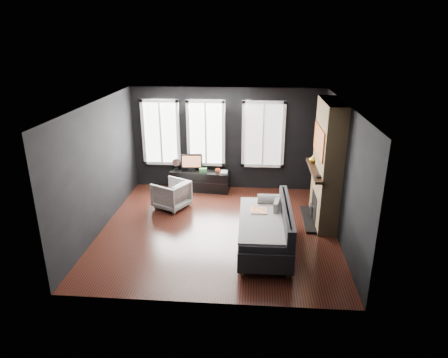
# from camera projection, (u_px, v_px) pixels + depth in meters

# --- Properties ---
(floor) EXTENTS (5.00, 5.00, 0.00)m
(floor) POSITION_uv_depth(u_px,v_px,m) (218.00, 229.00, 8.63)
(floor) COLOR black
(floor) RESTS_ON ground
(ceiling) EXTENTS (5.00, 5.00, 0.00)m
(ceiling) POSITION_uv_depth(u_px,v_px,m) (218.00, 104.00, 7.69)
(ceiling) COLOR white
(ceiling) RESTS_ON ground
(wall_back) EXTENTS (5.00, 0.02, 2.70)m
(wall_back) POSITION_uv_depth(u_px,v_px,m) (227.00, 139.00, 10.50)
(wall_back) COLOR black
(wall_back) RESTS_ON ground
(wall_left) EXTENTS (0.02, 5.00, 2.70)m
(wall_left) POSITION_uv_depth(u_px,v_px,m) (99.00, 167.00, 8.35)
(wall_left) COLOR black
(wall_left) RESTS_ON ground
(wall_right) EXTENTS (0.02, 5.00, 2.70)m
(wall_right) POSITION_uv_depth(u_px,v_px,m) (342.00, 173.00, 7.97)
(wall_right) COLOR black
(wall_right) RESTS_ON ground
(windows) EXTENTS (4.00, 0.16, 1.76)m
(windows) POSITION_uv_depth(u_px,v_px,m) (209.00, 100.00, 10.13)
(windows) COLOR white
(windows) RESTS_ON wall_back
(fireplace) EXTENTS (0.70, 1.62, 2.70)m
(fireplace) POSITION_uv_depth(u_px,v_px,m) (327.00, 164.00, 8.55)
(fireplace) COLOR #93724C
(fireplace) RESTS_ON floor
(sofa) EXTENTS (1.11, 2.18, 0.93)m
(sofa) POSITION_uv_depth(u_px,v_px,m) (264.00, 227.00, 7.72)
(sofa) COLOR #252628
(sofa) RESTS_ON floor
(stripe_pillow) EXTENTS (0.14, 0.37, 0.36)m
(stripe_pillow) POSITION_uv_depth(u_px,v_px,m) (276.00, 209.00, 8.00)
(stripe_pillow) COLOR gray
(stripe_pillow) RESTS_ON sofa
(armchair) EXTENTS (0.93, 0.95, 0.74)m
(armchair) POSITION_uv_depth(u_px,v_px,m) (171.00, 193.00, 9.57)
(armchair) COLOR silver
(armchair) RESTS_ON floor
(media_console) EXTENTS (1.60, 0.64, 0.54)m
(media_console) POSITION_uv_depth(u_px,v_px,m) (200.00, 180.00, 10.68)
(media_console) COLOR black
(media_console) RESTS_ON floor
(monitor) EXTENTS (0.58, 0.17, 0.51)m
(monitor) POSITION_uv_depth(u_px,v_px,m) (192.00, 161.00, 10.55)
(monitor) COLOR black
(monitor) RESTS_ON media_console
(desk_fan) EXTENTS (0.23, 0.23, 0.30)m
(desk_fan) POSITION_uv_depth(u_px,v_px,m) (176.00, 164.00, 10.67)
(desk_fan) COLOR #A5A5A5
(desk_fan) RESTS_ON media_console
(mug) EXTENTS (0.14, 0.12, 0.13)m
(mug) POSITION_uv_depth(u_px,v_px,m) (218.00, 170.00, 10.46)
(mug) COLOR #E05625
(mug) RESTS_ON media_console
(book) EXTENTS (0.18, 0.03, 0.25)m
(book) POSITION_uv_depth(u_px,v_px,m) (221.00, 167.00, 10.47)
(book) COLOR tan
(book) RESTS_ON media_console
(storage_box) EXTENTS (0.21, 0.14, 0.11)m
(storage_box) POSITION_uv_depth(u_px,v_px,m) (203.00, 170.00, 10.47)
(storage_box) COLOR #2D6A34
(storage_box) RESTS_ON media_console
(mantel_vase) EXTENTS (0.22, 0.22, 0.17)m
(mantel_vase) POSITION_uv_depth(u_px,v_px,m) (313.00, 159.00, 9.00)
(mantel_vase) COLOR gold
(mantel_vase) RESTS_ON fireplace
(mantel_clock) EXTENTS (0.12, 0.12, 0.04)m
(mantel_clock) POSITION_uv_depth(u_px,v_px,m) (319.00, 177.00, 8.09)
(mantel_clock) COLOR black
(mantel_clock) RESTS_ON fireplace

